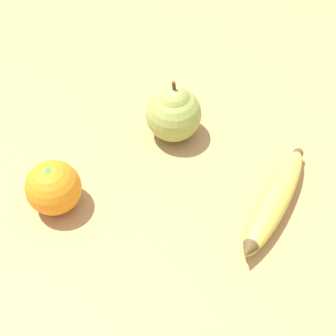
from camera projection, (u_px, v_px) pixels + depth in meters
ground_plane at (103, 283)px, 0.54m from camera, size 3.00×3.00×0.00m
banana at (274, 201)px, 0.59m from camera, size 0.19×0.10×0.04m
orange at (53, 188)px, 0.58m from camera, size 0.07×0.07×0.07m
pear at (174, 112)px, 0.66m from camera, size 0.08×0.08×0.10m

